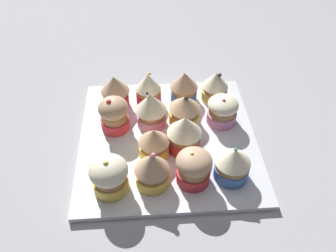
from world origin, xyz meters
The scene contains 16 objects.
ground_plane centered at (0.00, 0.00, -1.50)cm, with size 180.00×180.00×3.00cm, color #9E9EA3.
baking_tray centered at (0.00, 0.00, 0.60)cm, with size 34.46×34.46×1.20cm.
cupcake_0 centered at (-10.95, -11.11, 4.69)cm, with size 5.60×5.60×7.17cm.
cupcake_1 centered at (-4.22, -11.30, 4.87)cm, with size 6.01×6.01×7.12cm.
cupcake_2 centered at (3.46, -10.87, 4.89)cm, with size 5.42×5.42×7.56cm.
cupcake_3 centered at (10.42, -10.19, 5.24)cm, with size 6.07×6.07×7.63cm.
cupcake_4 centered at (-11.26, -3.89, 4.22)cm, with size 6.20×6.20×6.21cm.
cupcake_5 centered at (-3.56, -3.92, 4.68)cm, with size 6.31×6.31×7.14cm.
cupcake_6 centered at (3.08, -4.05, 5.22)cm, with size 6.34×6.34×7.91cm.
cupcake_7 centered at (10.40, -3.42, 4.89)cm, with size 5.92×5.92×7.60cm.
cupcake_8 centered at (-2.81, 3.08, 5.25)cm, with size 6.49×6.49×7.83cm.
cupcake_9 centered at (2.87, 4.40, 4.48)cm, with size 5.72×5.72×6.46cm.
cupcake_10 centered at (-10.39, 10.30, 4.64)cm, with size 6.16×6.16×7.03cm.
cupcake_11 centered at (-3.64, 10.70, 4.63)cm, with size 6.21×6.21×6.89cm.
cupcake_12 centered at (3.43, 10.85, 4.92)cm, with size 6.01×6.01×7.56cm.
cupcake_13 centered at (10.52, 11.49, 4.74)cm, with size 6.53×6.53×7.27cm.
Camera 1 is at (3.20, 46.88, 50.09)cm, focal length 36.63 mm.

